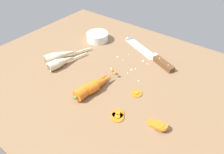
{
  "coord_description": "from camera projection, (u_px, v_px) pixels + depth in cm",
  "views": [
    {
      "loc": [
        37.22,
        -51.34,
        52.84
      ],
      "look_at": [
        0.0,
        -2.0,
        1.5
      ],
      "focal_mm": 32.7,
      "sensor_mm": 36.0,
      "label": 1
    }
  ],
  "objects": [
    {
      "name": "whole_carrot",
      "position": [
        92.0,
        86.0,
        0.76
      ],
      "size": [
        5.03,
        21.18,
        4.2
      ],
      "color": "orange",
      "rests_on": "ground_plane"
    },
    {
      "name": "carrot_slice_stack",
      "position": [
        158.0,
        125.0,
        0.63
      ],
      "size": [
        7.01,
        3.62,
        2.78
      ],
      "color": "orange",
      "rests_on": "ground_plane"
    },
    {
      "name": "carrot_slice_stray_mid",
      "position": [
        136.0,
        93.0,
        0.75
      ],
      "size": [
        4.12,
        4.12,
        0.7
      ],
      "color": "orange",
      "rests_on": "ground_plane"
    },
    {
      "name": "prep_bowl",
      "position": [
        98.0,
        36.0,
        1.04
      ],
      "size": [
        11.0,
        11.0,
        4.0
      ],
      "color": "white",
      "rests_on": "ground_plane"
    },
    {
      "name": "whole_carrot_second",
      "position": [
        99.0,
        83.0,
        0.77
      ],
      "size": [
        6.32,
        15.71,
        4.2
      ],
      "color": "orange",
      "rests_on": "ground_plane"
    },
    {
      "name": "parsnip_mid_left",
      "position": [
        61.0,
        55.0,
        0.91
      ],
      "size": [
        10.46,
        21.06,
        4.0
      ],
      "color": "beige",
      "rests_on": "ground_plane"
    },
    {
      "name": "carrot_slice_stray_near",
      "position": [
        118.0,
        113.0,
        0.68
      ],
      "size": [
        4.04,
        4.04,
        0.7
      ],
      "color": "orange",
      "rests_on": "ground_plane"
    },
    {
      "name": "ground_plane",
      "position": [
        115.0,
        81.0,
        0.84
      ],
      "size": [
        120.0,
        90.0,
        4.0
      ],
      "primitive_type": "cube",
      "color": "brown"
    },
    {
      "name": "carrot_slice_stray_far",
      "position": [
        117.0,
        117.0,
        0.66
      ],
      "size": [
        4.39,
        4.39,
        0.7
      ],
      "color": "orange",
      "rests_on": "ground_plane"
    },
    {
      "name": "parsnip_front",
      "position": [
        62.0,
        62.0,
        0.87
      ],
      "size": [
        6.4,
        18.88,
        4.0
      ],
      "color": "beige",
      "rests_on": "ground_plane"
    },
    {
      "name": "mince_crumbs",
      "position": [
        128.0,
        65.0,
        0.88
      ],
      "size": [
        17.11,
        15.29,
        0.86
      ],
      "color": "silver",
      "rests_on": "ground_plane"
    },
    {
      "name": "chefs_knife",
      "position": [
        146.0,
        51.0,
        0.96
      ],
      "size": [
        33.24,
        16.74,
        4.18
      ],
      "color": "silver",
      "rests_on": "ground_plane"
    }
  ]
}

